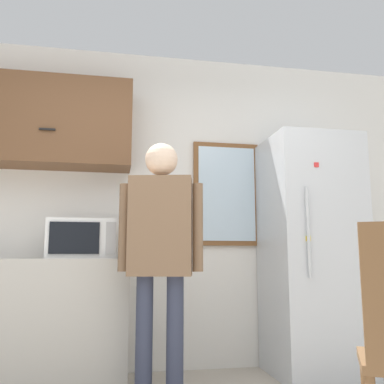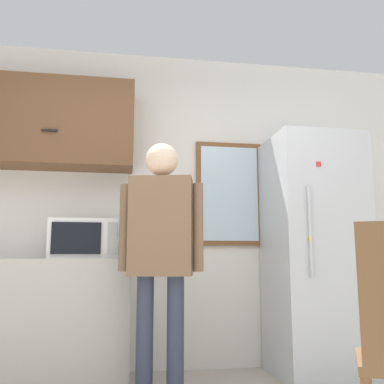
{
  "view_description": "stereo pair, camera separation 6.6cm",
  "coord_description": "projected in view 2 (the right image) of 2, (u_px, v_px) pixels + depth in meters",
  "views": [
    {
      "loc": [
        -0.38,
        -1.55,
        0.89
      ],
      "look_at": [
        0.13,
        1.13,
        1.32
      ],
      "focal_mm": 40.0,
      "sensor_mm": 36.0,
      "label": 1
    },
    {
      "loc": [
        -0.31,
        -1.56,
        0.89
      ],
      "look_at": [
        0.13,
        1.13,
        1.32
      ],
      "focal_mm": 40.0,
      "sensor_mm": 36.0,
      "label": 2
    }
  ],
  "objects": [
    {
      "name": "window",
      "position": [
        229.0,
        194.0,
        3.75
      ],
      "size": [
        0.59,
        0.05,
        0.91
      ],
      "color": "brown"
    },
    {
      "name": "microwave",
      "position": [
        85.0,
        239.0,
        3.23
      ],
      "size": [
        0.49,
        0.4,
        0.29
      ],
      "color": "white",
      "rests_on": "counter"
    },
    {
      "name": "upper_cabinets",
      "position": [
        9.0,
        122.0,
        3.39
      ],
      "size": [
        1.96,
        0.35,
        0.71
      ],
      "color": "brown"
    },
    {
      "name": "back_wall",
      "position": [
        160.0,
        206.0,
        3.68
      ],
      "size": [
        6.0,
        0.06,
        2.7
      ],
      "color": "white",
      "rests_on": "ground_plane"
    },
    {
      "name": "person",
      "position": [
        161.0,
        240.0,
        2.82
      ],
      "size": [
        0.55,
        0.3,
        1.67
      ],
      "rotation": [
        0.0,
        0.0,
        -0.22
      ],
      "color": "#33384C",
      "rests_on": "ground_plane"
    },
    {
      "name": "refrigerator",
      "position": [
        314.0,
        253.0,
        3.44
      ],
      "size": [
        0.69,
        0.71,
        1.88
      ],
      "color": "silver",
      "rests_on": "ground_plane"
    }
  ]
}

